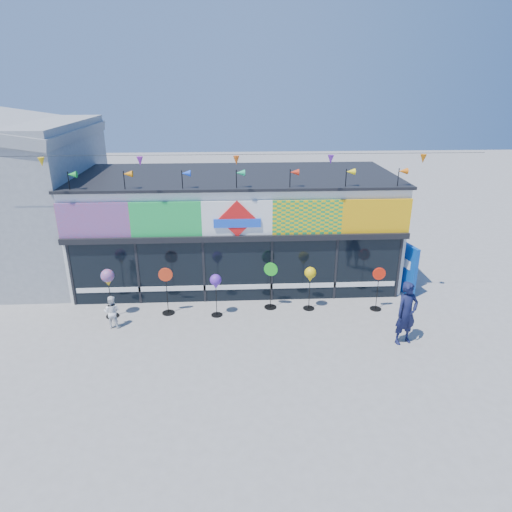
{
  "coord_description": "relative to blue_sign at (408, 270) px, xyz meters",
  "views": [
    {
      "loc": [
        -0.15,
        -11.46,
        7.49
      ],
      "look_at": [
        0.57,
        2.0,
        2.26
      ],
      "focal_mm": 32.0,
      "sensor_mm": 36.0,
      "label": 1
    }
  ],
  "objects": [
    {
      "name": "blue_sign",
      "position": [
        0.0,
        0.0,
        0.0
      ],
      "size": [
        0.35,
        0.95,
        1.89
      ],
      "rotation": [
        0.0,
        0.0,
        0.22
      ],
      "color": "#0A43A3",
      "rests_on": "ground"
    },
    {
      "name": "spinner_5",
      "position": [
        -1.5,
        -1.21,
        -0.12
      ],
      "size": [
        0.44,
        0.4,
        1.57
      ],
      "color": "black",
      "rests_on": "ground"
    },
    {
      "name": "child",
      "position": [
        -10.35,
        -1.95,
        -0.4
      ],
      "size": [
        0.57,
        0.37,
        1.09
      ],
      "primitive_type": "imported",
      "rotation": [
        0.0,
        0.0,
        3.01
      ],
      "color": "white",
      "rests_on": "ground"
    },
    {
      "name": "spinner_0",
      "position": [
        -10.56,
        -1.25,
        0.43
      ],
      "size": [
        0.44,
        0.44,
        1.72
      ],
      "color": "black",
      "rests_on": "ground"
    },
    {
      "name": "kite_shop",
      "position": [
        -6.28,
        2.26,
        1.1
      ],
      "size": [
        16.0,
        5.7,
        5.31
      ],
      "color": "white",
      "rests_on": "ground"
    },
    {
      "name": "spinner_2",
      "position": [
        -7.03,
        -1.36,
        0.26
      ],
      "size": [
        0.38,
        0.38,
        1.51
      ],
      "color": "black",
      "rests_on": "ground"
    },
    {
      "name": "spinner_3",
      "position": [
        -5.16,
        -0.89,
        -0.05
      ],
      "size": [
        0.47,
        0.43,
        1.7
      ],
      "color": "black",
      "rests_on": "ground"
    },
    {
      "name": "spinner_4",
      "position": [
        -3.83,
        -1.04,
        0.31
      ],
      "size": [
        0.4,
        0.4,
        1.57
      ],
      "color": "black",
      "rests_on": "ground"
    },
    {
      "name": "adult_man",
      "position": [
        -1.31,
        -3.37,
        0.05
      ],
      "size": [
        0.84,
        0.68,
        1.99
      ],
      "primitive_type": "imported",
      "rotation": [
        0.0,
        0.0,
        0.32
      ],
      "color": "#111537",
      "rests_on": "ground"
    },
    {
      "name": "ground",
      "position": [
        -6.28,
        -3.68,
        -0.95
      ],
      "size": [
        80.0,
        80.0,
        0.0
      ],
      "primitive_type": "plane",
      "color": "gray",
      "rests_on": "ground"
    },
    {
      "name": "spinner_1",
      "position": [
        -8.69,
        -1.12,
        -0.06
      ],
      "size": [
        0.47,
        0.43,
        1.68
      ],
      "color": "black",
      "rests_on": "ground"
    }
  ]
}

